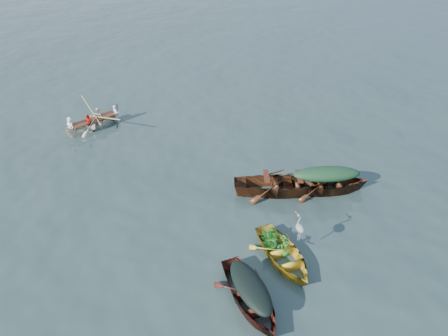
% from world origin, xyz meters
% --- Properties ---
extents(ground, '(140.00, 140.00, 0.00)m').
position_xyz_m(ground, '(0.00, 0.00, 0.00)').
color(ground, '#2F423F').
rests_on(ground, ground).
extents(yellow_dinghy, '(1.60, 3.44, 0.93)m').
position_xyz_m(yellow_dinghy, '(-0.84, -2.52, 0.00)').
color(yellow_dinghy, gold).
rests_on(yellow_dinghy, ground).
extents(dark_covered_boat, '(1.50, 3.86, 0.97)m').
position_xyz_m(dark_covered_boat, '(-2.47, -3.65, 0.00)').
color(dark_covered_boat, '#571D14').
rests_on(dark_covered_boat, ground).
extents(green_tarp_boat, '(4.79, 2.79, 1.08)m').
position_xyz_m(green_tarp_boat, '(2.35, 0.12, 0.00)').
color(green_tarp_boat, '#481F10').
rests_on(green_tarp_boat, ground).
extents(open_wooden_boat, '(5.21, 3.29, 1.20)m').
position_xyz_m(open_wooden_boat, '(0.80, 0.63, 0.00)').
color(open_wooden_boat, '#562D15').
rests_on(open_wooden_boat, ground).
extents(rowed_boat, '(4.10, 2.54, 0.92)m').
position_xyz_m(rowed_boat, '(-5.03, 8.57, 0.00)').
color(rowed_boat, white).
rests_on(rowed_boat, ground).
extents(dark_tarp_cover, '(0.82, 2.12, 0.40)m').
position_xyz_m(dark_tarp_cover, '(-2.47, -3.65, 0.68)').
color(dark_tarp_cover, black).
rests_on(dark_tarp_cover, dark_covered_boat).
extents(green_tarp_cover, '(2.64, 1.54, 0.52)m').
position_xyz_m(green_tarp_cover, '(2.35, 0.12, 0.80)').
color(green_tarp_cover, '#183B1C').
rests_on(green_tarp_cover, green_tarp_boat).
extents(thwart_benches, '(2.66, 1.79, 0.04)m').
position_xyz_m(thwart_benches, '(0.80, 0.63, 0.62)').
color(thwart_benches, '#441C10').
rests_on(thwart_benches, open_wooden_boat).
extents(heron, '(0.30, 0.41, 0.92)m').
position_xyz_m(heron, '(-0.29, -2.45, 0.92)').
color(heron, '#96999E').
rests_on(heron, yellow_dinghy).
extents(dinghy_weeds, '(0.74, 0.93, 0.60)m').
position_xyz_m(dinghy_weeds, '(-0.83, -1.97, 0.76)').
color(dinghy_weeds, '#1D641A').
rests_on(dinghy_weeds, yellow_dinghy).
extents(rowers, '(2.95, 2.00, 0.76)m').
position_xyz_m(rowers, '(-5.03, 8.57, 0.84)').
color(rowers, silver).
rests_on(rowers, rowed_boat).
extents(oars, '(1.51, 2.64, 0.06)m').
position_xyz_m(oars, '(-5.03, 8.57, 0.49)').
color(oars, '#A98540').
rests_on(oars, rowed_boat).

